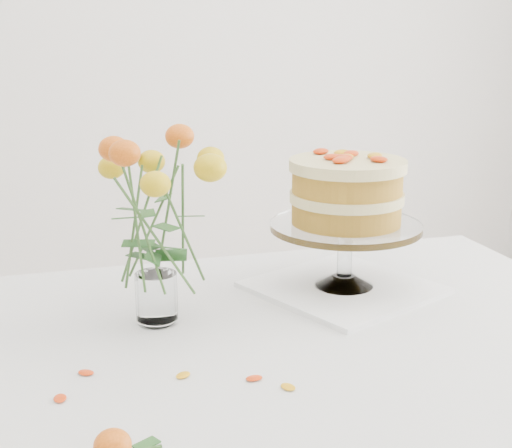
# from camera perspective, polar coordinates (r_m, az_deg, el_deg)

# --- Properties ---
(table) EXTENTS (1.43, 0.93, 0.76)m
(table) POSITION_cam_1_polar(r_m,az_deg,el_deg) (1.25, -1.10, -12.71)
(table) COLOR tan
(table) RESTS_ON ground
(napkin) EXTENTS (0.41, 0.41, 0.01)m
(napkin) POSITION_cam_1_polar(r_m,az_deg,el_deg) (1.45, 7.02, -5.08)
(napkin) COLOR white
(napkin) RESTS_ON table
(cake_stand) EXTENTS (0.30, 0.30, 0.27)m
(cake_stand) POSITION_cam_1_polar(r_m,az_deg,el_deg) (1.40, 7.26, 2.04)
(cake_stand) COLOR silver
(cake_stand) RESTS_ON napkin
(rose_vase) EXTENTS (0.26, 0.26, 0.37)m
(rose_vase) POSITION_cam_1_polar(r_m,az_deg,el_deg) (1.23, -8.25, 1.56)
(rose_vase) COLOR silver
(rose_vase) RESTS_ON table
(loose_rose_far) EXTENTS (0.08, 0.05, 0.04)m
(loose_rose_far) POSITION_cam_1_polar(r_m,az_deg,el_deg) (0.92, -11.38, -16.98)
(loose_rose_far) COLOR #B84808
(loose_rose_far) RESTS_ON table
(stray_petal_a) EXTENTS (0.03, 0.02, 0.00)m
(stray_petal_a) POSITION_cam_1_polar(r_m,az_deg,el_deg) (1.10, -5.86, -11.96)
(stray_petal_a) COLOR #EBA00E
(stray_petal_a) RESTS_ON table
(stray_petal_b) EXTENTS (0.03, 0.02, 0.00)m
(stray_petal_b) POSITION_cam_1_polar(r_m,az_deg,el_deg) (1.09, -0.16, -12.26)
(stray_petal_b) COLOR #EBA00E
(stray_petal_b) RESTS_ON table
(stray_petal_c) EXTENTS (0.03, 0.02, 0.00)m
(stray_petal_c) POSITION_cam_1_polar(r_m,az_deg,el_deg) (1.07, 2.58, -12.91)
(stray_petal_c) COLOR #EBA00E
(stray_petal_c) RESTS_ON table
(stray_petal_d) EXTENTS (0.03, 0.02, 0.00)m
(stray_petal_d) POSITION_cam_1_polar(r_m,az_deg,el_deg) (1.13, -13.45, -11.51)
(stray_petal_d) COLOR #EBA00E
(stray_petal_d) RESTS_ON table
(stray_petal_e) EXTENTS (0.03, 0.02, 0.00)m
(stray_petal_e) POSITION_cam_1_polar(r_m,az_deg,el_deg) (1.07, -15.40, -13.31)
(stray_petal_e) COLOR #EBA00E
(stray_petal_e) RESTS_ON table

